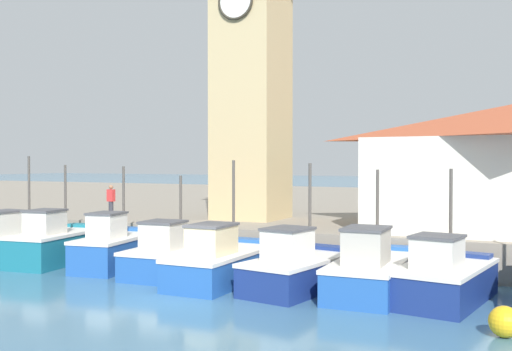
{
  "coord_description": "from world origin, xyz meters",
  "views": [
    {
      "loc": [
        9.92,
        -14.93,
        4.09
      ],
      "look_at": [
        -1.36,
        8.19,
        3.5
      ],
      "focal_mm": 42.0,
      "sensor_mm": 36.0,
      "label": 1
    }
  ],
  "objects_px": {
    "fishing_boat_mid_right": "(300,268)",
    "clock_tower": "(251,65)",
    "fishing_boat_far_left": "(18,243)",
    "fishing_boat_left_outer": "(57,244)",
    "fishing_boat_right_outer": "(444,278)",
    "dock_worker_near_tower": "(111,201)",
    "fishing_boat_left_inner": "(116,248)",
    "fishing_boat_center": "(224,262)",
    "fishing_boat_mid_left": "(173,256)",
    "fishing_boat_right_inner": "(372,270)",
    "mooring_buoy": "(505,322)"
  },
  "relations": [
    {
      "from": "fishing_boat_mid_right",
      "to": "clock_tower",
      "type": "height_order",
      "value": "clock_tower"
    },
    {
      "from": "fishing_boat_far_left",
      "to": "fishing_boat_left_outer",
      "type": "xyz_separation_m",
      "value": [
        1.98,
        0.17,
        0.07
      ]
    },
    {
      "from": "fishing_boat_mid_right",
      "to": "fishing_boat_right_outer",
      "type": "xyz_separation_m",
      "value": [
        4.41,
        0.29,
        0.01
      ]
    },
    {
      "from": "fishing_boat_far_left",
      "to": "dock_worker_near_tower",
      "type": "height_order",
      "value": "fishing_boat_far_left"
    },
    {
      "from": "fishing_boat_left_inner",
      "to": "fishing_boat_right_outer",
      "type": "distance_m",
      "value": 12.23
    },
    {
      "from": "clock_tower",
      "to": "fishing_boat_center",
      "type": "bearing_deg",
      "value": -70.14
    },
    {
      "from": "fishing_boat_mid_left",
      "to": "fishing_boat_right_inner",
      "type": "relative_size",
      "value": 0.84
    },
    {
      "from": "fishing_boat_mid_right",
      "to": "fishing_boat_right_inner",
      "type": "relative_size",
      "value": 0.92
    },
    {
      "from": "fishing_boat_far_left",
      "to": "fishing_boat_right_inner",
      "type": "relative_size",
      "value": 0.85
    },
    {
      "from": "fishing_boat_far_left",
      "to": "clock_tower",
      "type": "bearing_deg",
      "value": 46.84
    },
    {
      "from": "fishing_boat_mid_left",
      "to": "mooring_buoy",
      "type": "xyz_separation_m",
      "value": [
        11.34,
        -3.15,
        -0.31
      ]
    },
    {
      "from": "fishing_boat_center",
      "to": "mooring_buoy",
      "type": "bearing_deg",
      "value": -16.93
    },
    {
      "from": "fishing_boat_mid_right",
      "to": "dock_worker_near_tower",
      "type": "xyz_separation_m",
      "value": [
        -11.23,
        4.39,
        1.54
      ]
    },
    {
      "from": "fishing_boat_mid_right",
      "to": "fishing_boat_right_outer",
      "type": "height_order",
      "value": "fishing_boat_mid_right"
    },
    {
      "from": "fishing_boat_center",
      "to": "clock_tower",
      "type": "height_order",
      "value": "clock_tower"
    },
    {
      "from": "fishing_boat_left_outer",
      "to": "fishing_boat_right_inner",
      "type": "height_order",
      "value": "fishing_boat_left_outer"
    },
    {
      "from": "fishing_boat_left_outer",
      "to": "fishing_boat_mid_left",
      "type": "distance_m",
      "value": 5.53
    },
    {
      "from": "fishing_boat_far_left",
      "to": "fishing_boat_center",
      "type": "relative_size",
      "value": 0.85
    },
    {
      "from": "mooring_buoy",
      "to": "dock_worker_near_tower",
      "type": "distance_m",
      "value": 18.94
    },
    {
      "from": "fishing_boat_far_left",
      "to": "fishing_boat_right_inner",
      "type": "xyz_separation_m",
      "value": [
        14.83,
        0.36,
        -0.01
      ]
    },
    {
      "from": "fishing_boat_left_outer",
      "to": "clock_tower",
      "type": "distance_m",
      "value": 11.94
    },
    {
      "from": "fishing_boat_right_outer",
      "to": "mooring_buoy",
      "type": "distance_m",
      "value": 3.54
    },
    {
      "from": "fishing_boat_center",
      "to": "dock_worker_near_tower",
      "type": "height_order",
      "value": "fishing_boat_center"
    },
    {
      "from": "fishing_boat_left_inner",
      "to": "fishing_boat_right_outer",
      "type": "relative_size",
      "value": 0.98
    },
    {
      "from": "fishing_boat_right_inner",
      "to": "fishing_boat_right_outer",
      "type": "relative_size",
      "value": 1.16
    },
    {
      "from": "fishing_boat_mid_left",
      "to": "dock_worker_near_tower",
      "type": "relative_size",
      "value": 2.74
    },
    {
      "from": "clock_tower",
      "to": "dock_worker_near_tower",
      "type": "height_order",
      "value": "clock_tower"
    },
    {
      "from": "fishing_boat_left_outer",
      "to": "fishing_boat_left_inner",
      "type": "bearing_deg",
      "value": 4.56
    },
    {
      "from": "fishing_boat_center",
      "to": "dock_worker_near_tower",
      "type": "distance_m",
      "value": 9.64
    },
    {
      "from": "fishing_boat_mid_left",
      "to": "clock_tower",
      "type": "relative_size",
      "value": 0.29
    },
    {
      "from": "fishing_boat_right_outer",
      "to": "fishing_boat_left_outer",
      "type": "bearing_deg",
      "value": 179.85
    },
    {
      "from": "fishing_boat_far_left",
      "to": "fishing_boat_right_inner",
      "type": "bearing_deg",
      "value": 1.4
    },
    {
      "from": "fishing_boat_center",
      "to": "fishing_boat_right_outer",
      "type": "distance_m",
      "value": 7.2
    },
    {
      "from": "fishing_boat_mid_left",
      "to": "fishing_boat_mid_right",
      "type": "distance_m",
      "value": 5.14
    },
    {
      "from": "fishing_boat_right_inner",
      "to": "clock_tower",
      "type": "relative_size",
      "value": 0.34
    },
    {
      "from": "fishing_boat_left_inner",
      "to": "fishing_boat_center",
      "type": "relative_size",
      "value": 0.84
    },
    {
      "from": "fishing_boat_center",
      "to": "mooring_buoy",
      "type": "distance_m",
      "value": 9.42
    },
    {
      "from": "fishing_boat_left_inner",
      "to": "fishing_boat_mid_left",
      "type": "distance_m",
      "value": 2.7
    },
    {
      "from": "fishing_boat_mid_left",
      "to": "fishing_boat_center",
      "type": "distance_m",
      "value": 2.38
    },
    {
      "from": "fishing_boat_mid_left",
      "to": "fishing_boat_mid_right",
      "type": "height_order",
      "value": "fishing_boat_mid_right"
    },
    {
      "from": "fishing_boat_right_inner",
      "to": "fishing_boat_center",
      "type": "bearing_deg",
      "value": -174.09
    },
    {
      "from": "fishing_boat_mid_left",
      "to": "dock_worker_near_tower",
      "type": "bearing_deg",
      "value": 146.99
    },
    {
      "from": "fishing_boat_right_inner",
      "to": "fishing_boat_mid_left",
      "type": "bearing_deg",
      "value": -179.17
    },
    {
      "from": "fishing_boat_center",
      "to": "mooring_buoy",
      "type": "height_order",
      "value": "fishing_boat_center"
    },
    {
      "from": "mooring_buoy",
      "to": "fishing_boat_center",
      "type": "bearing_deg",
      "value": 163.07
    },
    {
      "from": "dock_worker_near_tower",
      "to": "fishing_boat_left_outer",
      "type": "bearing_deg",
      "value": -81.86
    },
    {
      "from": "fishing_boat_right_inner",
      "to": "fishing_boat_mid_right",
      "type": "bearing_deg",
      "value": -166.65
    },
    {
      "from": "fishing_boat_left_outer",
      "to": "fishing_boat_mid_right",
      "type": "xyz_separation_m",
      "value": [
        10.65,
        -0.33,
        -0.1
      ]
    },
    {
      "from": "fishing_boat_mid_right",
      "to": "mooring_buoy",
      "type": "bearing_deg",
      "value": -23.71
    },
    {
      "from": "fishing_boat_right_outer",
      "to": "fishing_boat_left_inner",
      "type": "bearing_deg",
      "value": 178.75
    }
  ]
}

